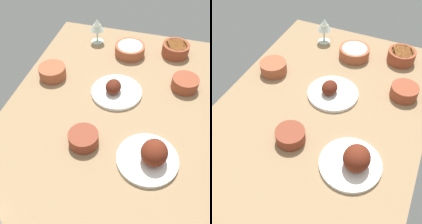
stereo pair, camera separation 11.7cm
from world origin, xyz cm
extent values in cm
cube|color=#937551|center=(0.00, 0.00, 2.00)|extent=(140.00, 90.00, 4.00)
cylinder|color=white|center=(14.74, -1.45, 4.80)|extent=(23.54, 23.54, 1.60)
ellipsoid|color=#511E11|center=(14.00, 0.05, 8.41)|extent=(8.37, 7.04, 6.10)
cylinder|color=white|center=(-17.89, -21.48, 4.80)|extent=(23.33, 23.33, 1.60)
ellipsoid|color=#602314|center=(-17.96, -23.44, 10.02)|extent=(10.58, 9.85, 9.60)
cylinder|color=brown|center=(27.13, -31.40, 6.85)|extent=(12.46, 12.46, 5.71)
cylinder|color=#4C192D|center=(27.13, -31.40, 9.21)|extent=(10.21, 10.21, 1.00)
cylinder|color=#A35133|center=(46.79, -0.73, 6.81)|extent=(15.91, 15.91, 5.62)
cylinder|color=white|center=(46.79, -0.73, 9.12)|extent=(13.04, 13.04, 1.00)
cylinder|color=brown|center=(53.20, -24.34, 7.22)|extent=(14.20, 14.20, 6.44)
cylinder|color=brown|center=(53.20, -24.34, 9.94)|extent=(11.65, 11.65, 1.00)
cylinder|color=#A35133|center=(18.01, 31.86, 6.94)|extent=(13.11, 13.11, 5.88)
cylinder|color=#D6BC70|center=(18.01, 31.86, 9.38)|extent=(10.75, 10.75, 1.00)
cylinder|color=brown|center=(-16.42, 4.14, 6.66)|extent=(11.90, 11.90, 5.31)
cylinder|color=#9E3314|center=(-16.42, 4.14, 8.81)|extent=(9.76, 9.76, 1.00)
cylinder|color=silver|center=(53.77, 19.62, 4.25)|extent=(7.00, 7.00, 0.50)
cylinder|color=silver|center=(53.77, 19.62, 8.00)|extent=(1.00, 1.00, 7.00)
cone|color=silver|center=(53.77, 19.62, 14.75)|extent=(7.60, 7.60, 6.50)
cylinder|color=beige|center=(53.77, 19.62, 13.30)|extent=(4.18, 4.18, 2.80)
camera|label=1|loc=(-76.62, -21.55, 92.05)|focal=43.91mm
camera|label=2|loc=(-72.63, -32.55, 92.05)|focal=43.91mm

